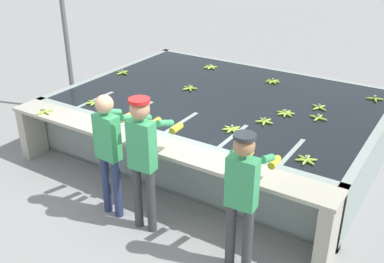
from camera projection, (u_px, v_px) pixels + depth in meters
The scene contains 21 objects.
ground_plane at pixel (143, 205), 6.09m from camera, with size 80.00×80.00×0.00m, color gray.
wash_tank at pixel (224, 120), 7.61m from camera, with size 5.02×3.62×0.88m.
work_ledge at pixel (151, 158), 5.99m from camera, with size 5.02×0.45×0.88m.
worker_0 at pixel (110, 145), 5.54m from camera, with size 0.43×0.72×1.66m.
worker_1 at pixel (144, 152), 5.23m from camera, with size 0.42×0.73×1.74m.
worker_2 at pixel (243, 189), 4.63m from camera, with size 0.43×0.72×1.64m.
banana_bunch_floating_0 at pixel (95, 102), 7.09m from camera, with size 0.28×0.28×0.08m.
banana_bunch_floating_1 at pixel (273, 81), 8.01m from camera, with size 0.28×0.28×0.08m.
banana_bunch_floating_2 at pixel (189, 88), 7.68m from camera, with size 0.27×0.27×0.08m.
banana_bunch_floating_3 at pixel (285, 113), 6.70m from camera, with size 0.27×0.28×0.08m.
banana_bunch_floating_4 at pixel (232, 129), 6.20m from camera, with size 0.28×0.27×0.08m.
banana_bunch_floating_5 at pixel (306, 160), 5.41m from camera, with size 0.26×0.28×0.08m.
banana_bunch_floating_6 at pixel (318, 118), 6.55m from camera, with size 0.28×0.28×0.08m.
banana_bunch_floating_7 at pixel (122, 73), 8.46m from camera, with size 0.28×0.28×0.08m.
banana_bunch_floating_8 at pixel (319, 107), 6.90m from camera, with size 0.27×0.27×0.08m.
banana_bunch_floating_9 at pixel (375, 99), 7.24m from camera, with size 0.28×0.28×0.08m.
banana_bunch_floating_10 at pixel (210, 67), 8.77m from camera, with size 0.28×0.28×0.08m.
banana_bunch_floating_11 at pixel (264, 121), 6.43m from camera, with size 0.27×0.28×0.08m.
banana_bunch_ledge_0 at pixel (45, 111), 6.75m from camera, with size 0.28×0.28×0.08m.
knife_0 at pixel (114, 126), 6.30m from camera, with size 0.23×0.30×0.02m.
support_post_left at pixel (66, 32), 8.41m from camera, with size 0.09×0.09×3.20m.
Camera 1 is at (3.28, -3.92, 3.53)m, focal length 42.00 mm.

